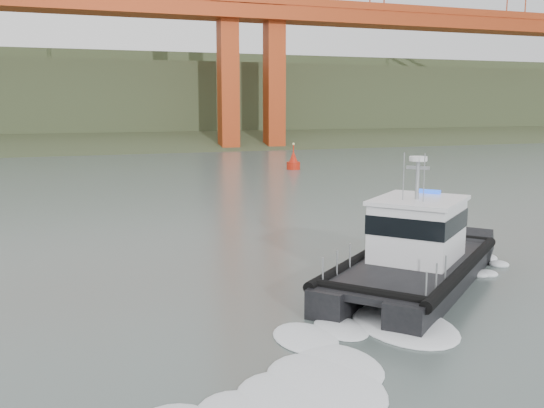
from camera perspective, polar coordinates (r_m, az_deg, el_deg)
The scene contains 4 objects.
ground at distance 25.04m, azimuth 2.90°, elevation -8.04°, with size 400.00×400.00×0.00m, color #51615D.
headlands at distance 147.82m, azimuth -16.37°, elevation 8.84°, with size 500.00×105.36×27.12m.
patrol_boat at distance 25.89m, azimuth 13.24°, elevation -4.48°, with size 11.50×10.63×5.59m.
nav_buoy at distance 70.45m, azimuth 2.03°, elevation 3.97°, with size 1.56×1.56×3.25m.
Camera 1 is at (-9.25, -22.03, 7.50)m, focal length 40.00 mm.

